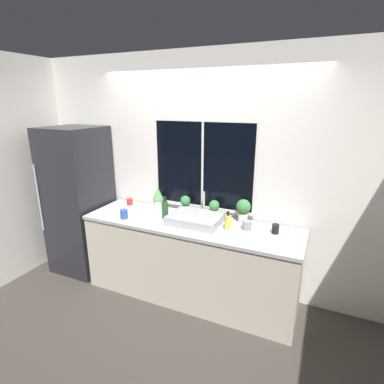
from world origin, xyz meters
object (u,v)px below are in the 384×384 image
Objects in this scene: sink at (195,219)px; potted_plant_far_left at (158,197)px; potted_plant_center_left at (185,203)px; bottle_tall at (165,209)px; mug_grey at (247,225)px; potted_plant_far_right at (243,209)px; soap_bottle at (228,222)px; potted_plant_center_right at (214,209)px; mug_blue at (124,214)px; mug_red at (130,202)px; refrigerator at (79,201)px; mug_black at (275,229)px.

sink reaches higher than potted_plant_far_left.
potted_plant_center_left is 0.29m from bottle_tall.
bottle_tall is 0.92m from mug_grey.
sink is at bearing -153.31° from potted_plant_far_right.
potted_plant_center_left is 1.06× the size of soap_bottle.
potted_plant_center_right is 1.94× the size of mug_blue.
potted_plant_far_right is at bearing 71.25° from soap_bottle.
mug_red is at bearing -175.03° from potted_plant_far_left.
sink is 7.08× the size of mug_red.
sink is (1.63, 0.02, 0.02)m from refrigerator.
refrigerator is at bearing 179.75° from soap_bottle.
soap_bottle is at bearing -0.25° from refrigerator.
soap_bottle is 1.17m from mug_blue.
potted_plant_far_left is 1.36× the size of soap_bottle.
mug_grey is (0.42, -0.18, -0.06)m from potted_plant_center_right.
mug_blue is at bearing -170.62° from soap_bottle.
mug_blue is 0.47m from mug_red.
bottle_tall is (-0.73, 0.00, 0.02)m from soap_bottle.
mug_grey is (2.18, 0.07, 0.02)m from refrigerator.
bottle_tall reaches higher than soap_bottle.
bottle_tall is at bearing 24.53° from mug_blue.
soap_bottle is 0.77× the size of bottle_tall.
mug_red is at bearing 118.00° from mug_blue.
mug_blue is (-0.91, -0.45, -0.05)m from potted_plant_center_right.
sink is at bearing -11.13° from mug_red.
mug_black is (0.83, 0.08, 0.00)m from sink.
mug_black is at bearing 4.75° from mug_grey.
potted_plant_center_right is 2.12× the size of mug_grey.
refrigerator reaches higher than potted_plant_far_right.
potted_plant_far_left is 0.37m from potted_plant_center_left.
bottle_tall is at bearing -176.01° from sink.
refrigerator is 19.73× the size of mug_grey.
sink is 2.16× the size of bottle_tall.
potted_plant_far_left is 1.06m from potted_plant_far_right.
bottle_tall is at bearing -175.07° from mug_black.
potted_plant_center_right is at bearing 180.00° from potted_plant_far_right.
soap_bottle is 0.20m from mug_grey.
refrigerator is 3.40× the size of sink.
potted_plant_far_right is 1.31× the size of soap_bottle.
potted_plant_far_left is 0.72m from potted_plant_center_right.
refrigerator reaches higher than bottle_tall.
bottle_tall is (-0.82, -0.26, -0.04)m from potted_plant_far_right.
mug_black is (1.43, -0.15, -0.10)m from potted_plant_far_left.
potted_plant_far_right is at bearing 17.36° from bottle_tall.
potted_plant_far_right is at bearing 0.00° from potted_plant_center_left.
potted_plant_far_left is 0.35m from bottle_tall.
refrigerator is 1.27m from bottle_tall.
mug_red is at bearing 176.29° from mug_black.
potted_plant_far_left is 1.16m from mug_grey.
potted_plant_center_right is 0.79× the size of bottle_tall.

